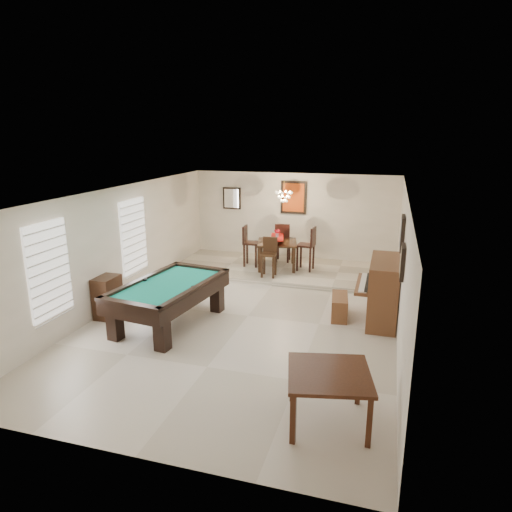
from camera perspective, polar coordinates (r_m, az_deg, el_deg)
The scene contains 25 objects.
ground_plane at distance 9.68m, azimuth -1.01°, elevation -7.54°, with size 6.00×9.00×0.02m, color beige.
wall_back at distance 13.51m, azimuth 4.70°, elevation 4.81°, with size 6.00×0.04×2.60m, color silver.
wall_front at distance 5.41m, azimuth -15.83°, elevation -12.24°, with size 6.00×0.04×2.60m, color silver.
wall_left at distance 10.52m, azimuth -16.84°, elevation 1.18°, with size 0.04×9.00×2.60m, color silver.
wall_right at distance 8.86m, azimuth 17.80°, elevation -1.50°, with size 0.04×9.00×2.60m, color silver.
ceiling at distance 9.00m, azimuth -1.09°, elevation 7.96°, with size 6.00×9.00×0.04m, color white.
dining_step at distance 12.61m, azimuth 3.41°, elevation -1.73°, with size 6.00×2.50×0.12m, color beige.
window_left_front at distance 8.79m, azimuth -24.47°, elevation -1.61°, with size 0.06×1.00×1.70m, color white.
window_left_rear at distance 10.98m, azimuth -15.06°, elevation 2.42°, with size 0.06×1.00×1.70m, color white.
pool_table at distance 9.30m, azimuth -10.76°, elevation -5.95°, with size 1.37×2.53×0.84m, color black, non-canonical shape.
square_table at distance 6.35m, azimuth 9.01°, elevation -17.07°, with size 1.06×1.06×0.73m, color #36190D, non-canonical shape.
upright_piano at distance 9.57m, azimuth 14.74°, elevation -4.15°, with size 0.86×1.54×1.29m, color brown, non-canonical shape.
piano_bench at distance 9.70m, azimuth 10.38°, elevation -6.23°, with size 0.32×0.83×0.46m, color brown.
apothecary_chest at distance 9.97m, azimuth -18.06°, elevation -4.90°, with size 0.39×0.58×0.87m, color black.
dining_table at distance 12.46m, azimuth 2.64°, elevation 0.42°, with size 1.04×1.04×0.86m, color black, non-canonical shape.
flower_vase at distance 12.34m, azimuth 2.67°, elevation 2.85°, with size 0.13×0.13×0.22m, color red, non-canonical shape.
dining_chair_south at distance 11.70m, azimuth 1.61°, elevation -0.18°, with size 0.37×0.37×1.01m, color black, non-canonical shape.
dining_chair_north at distance 13.11m, azimuth 3.40°, elevation 1.75°, with size 0.42×0.42×1.12m, color black, non-canonical shape.
dining_chair_west at distance 12.64m, azimuth -0.57°, elevation 1.25°, with size 0.41×0.41×1.12m, color black, non-canonical shape.
dining_chair_east at distance 12.30m, azimuth 6.23°, elevation 0.93°, with size 0.44×0.44×1.19m, color black, non-canonical shape.
chandelier at distance 12.11m, azimuth 3.52°, elevation 7.93°, with size 0.44×0.44×0.60m, color #FFE5B2, non-canonical shape.
back_painting at distance 13.37m, azimuth 4.72°, elevation 7.31°, with size 0.75×0.06×0.95m, color #D84C14.
back_mirror at distance 13.89m, azimuth -3.04°, elevation 7.22°, with size 0.55×0.06×0.65m, color white.
right_picture_upper at distance 9.00m, azimuth 17.83°, elevation 2.71°, with size 0.06×0.55×0.65m, color slate.
right_picture_lower at distance 7.79m, azimuth 17.85°, elevation -0.71°, with size 0.06×0.45×0.55m, color gray.
Camera 1 is at (2.69, -8.51, 3.75)m, focal length 32.00 mm.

